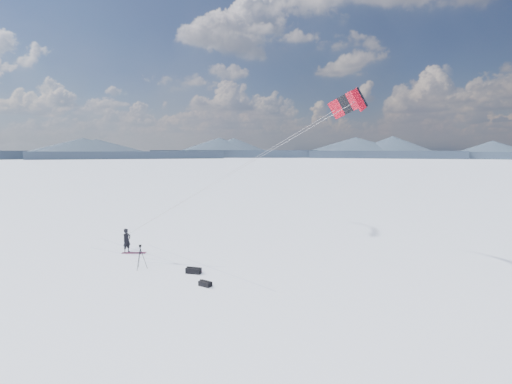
# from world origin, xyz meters

# --- Properties ---
(ground) EXTENTS (1800.00, 1800.00, 0.00)m
(ground) POSITION_xyz_m (0.00, 0.00, 0.00)
(ground) COLOR white
(horizon_hills) EXTENTS (704.47, 706.88, 8.79)m
(horizon_hills) POSITION_xyz_m (0.00, 0.00, 3.60)
(horizon_hills) COLOR #19222E
(horizon_hills) RESTS_ON ground
(snow_tracks) EXTENTS (13.93, 9.84, 0.01)m
(snow_tracks) POSITION_xyz_m (-1.98, 0.09, 0.00)
(snow_tracks) COLOR silver
(snow_tracks) RESTS_ON ground
(snowkiter) EXTENTS (0.63, 0.74, 1.72)m
(snowkiter) POSITION_xyz_m (-2.58, 3.07, 0.00)
(snowkiter) COLOR black
(snowkiter) RESTS_ON ground
(snowboard) EXTENTS (1.67, 0.54, 0.04)m
(snowboard) POSITION_xyz_m (-2.05, 2.99, 0.02)
(snowboard) COLOR maroon
(snowboard) RESTS_ON ground
(tripod) EXTENTS (0.68, 0.67, 1.50)m
(tripod) POSITION_xyz_m (-0.12, -0.26, 0.97)
(tripod) COLOR black
(tripod) RESTS_ON ground
(gear_bag_a) EXTENTS (0.91, 0.52, 0.39)m
(gear_bag_a) POSITION_xyz_m (3.27, -0.69, 0.17)
(gear_bag_a) COLOR black
(gear_bag_a) RESTS_ON ground
(gear_bag_b) EXTENTS (0.78, 0.62, 0.32)m
(gear_bag_b) POSITION_xyz_m (4.45, -2.62, 0.14)
(gear_bag_b) COLOR black
(gear_bag_b) RESTS_ON ground
(power_kite) EXTENTS (16.66, 5.96, 10.10)m
(power_kite) POSITION_xyz_m (12.85, 5.49, 10.44)
(power_kite) COLOR red
(power_kite) RESTS_ON ground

